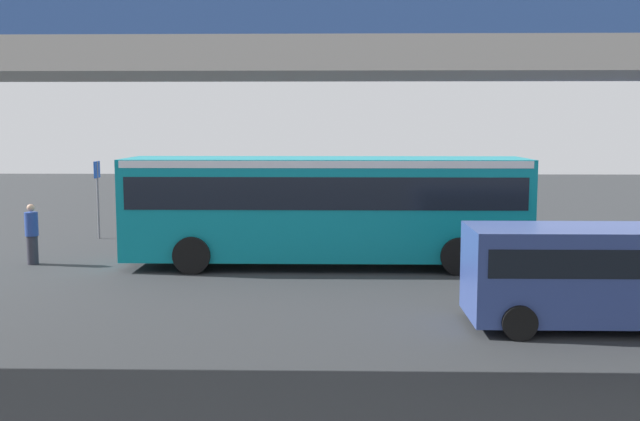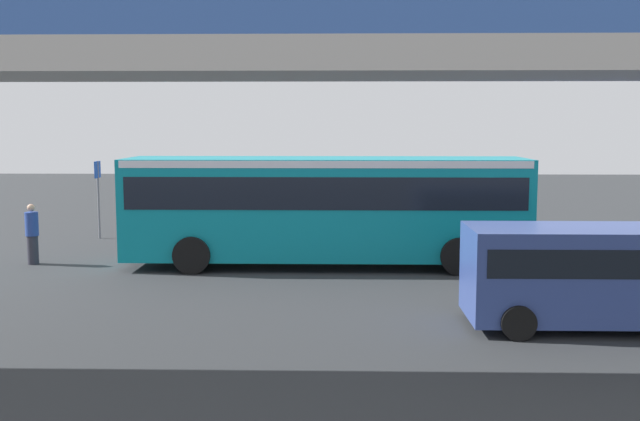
{
  "view_description": "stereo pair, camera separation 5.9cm",
  "coord_description": "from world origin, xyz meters",
  "px_view_note": "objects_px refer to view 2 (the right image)",
  "views": [
    {
      "loc": [
        -0.78,
        21.33,
        4.1
      ],
      "look_at": [
        -0.32,
        -0.04,
        1.6
      ],
      "focal_mm": 41.23,
      "sensor_mm": 36.0,
      "label": 1
    },
    {
      "loc": [
        -0.84,
        21.33,
        4.1
      ],
      "look_at": [
        -0.32,
        -0.04,
        1.6
      ],
      "focal_mm": 41.23,
      "sensor_mm": 36.0,
      "label": 2
    }
  ],
  "objects_px": {
    "parked_van": "(587,270)",
    "traffic_sign": "(98,186)",
    "city_bus": "(325,202)",
    "pedestrian": "(32,234)"
  },
  "relations": [
    {
      "from": "city_bus",
      "to": "traffic_sign",
      "type": "bearing_deg",
      "value": -31.04
    },
    {
      "from": "pedestrian",
      "to": "traffic_sign",
      "type": "bearing_deg",
      "value": -94.22
    },
    {
      "from": "parked_van",
      "to": "city_bus",
      "type": "bearing_deg",
      "value": -49.96
    },
    {
      "from": "parked_van",
      "to": "pedestrian",
      "type": "height_order",
      "value": "parked_van"
    },
    {
      "from": "city_bus",
      "to": "traffic_sign",
      "type": "height_order",
      "value": "city_bus"
    },
    {
      "from": "pedestrian",
      "to": "traffic_sign",
      "type": "height_order",
      "value": "traffic_sign"
    },
    {
      "from": "parked_van",
      "to": "traffic_sign",
      "type": "bearing_deg",
      "value": -39.83
    },
    {
      "from": "parked_van",
      "to": "pedestrian",
      "type": "bearing_deg",
      "value": -24.64
    },
    {
      "from": "parked_van",
      "to": "traffic_sign",
      "type": "distance_m",
      "value": 17.84
    },
    {
      "from": "city_bus",
      "to": "parked_van",
      "type": "height_order",
      "value": "city_bus"
    }
  ]
}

